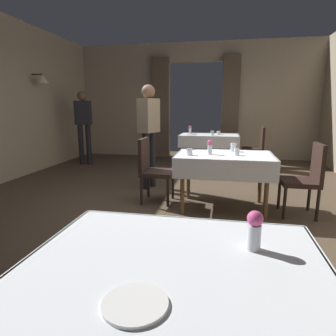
# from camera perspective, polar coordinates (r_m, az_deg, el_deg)

# --- Properties ---
(ground) EXTENTS (10.08, 10.08, 0.00)m
(ground) POSITION_cam_1_polar(r_m,az_deg,el_deg) (4.12, -0.91, -7.52)
(ground) COLOR #4C3D2D
(wall_back) EXTENTS (6.40, 0.27, 3.00)m
(wall_back) POSITION_cam_1_polar(r_m,az_deg,el_deg) (8.02, 5.36, 12.99)
(wall_back) COLOR tan
(wall_back) RESTS_ON ground
(dining_table_near) EXTENTS (1.26, 1.03, 0.75)m
(dining_table_near) POSITION_cam_1_polar(r_m,az_deg,el_deg) (1.29, 1.08, -21.69)
(dining_table_near) COLOR brown
(dining_table_near) RESTS_ON ground
(dining_table_mid) EXTENTS (1.27, 0.88, 0.75)m
(dining_table_mid) POSITION_cam_1_polar(r_m,az_deg,el_deg) (3.98, 10.96, 1.27)
(dining_table_mid) COLOR brown
(dining_table_mid) RESTS_ON ground
(dining_table_far) EXTENTS (1.31, 0.96, 0.75)m
(dining_table_far) POSITION_cam_1_polar(r_m,az_deg,el_deg) (6.77, 8.11, 5.78)
(dining_table_far) COLOR brown
(dining_table_far) RESTS_ON ground
(chair_mid_left) EXTENTS (0.45, 0.44, 0.93)m
(chair_mid_left) POSITION_cam_1_polar(r_m,az_deg,el_deg) (4.20, -3.17, 0.17)
(chair_mid_left) COLOR black
(chair_mid_left) RESTS_ON ground
(chair_mid_right) EXTENTS (0.44, 0.44, 0.93)m
(chair_mid_right) POSITION_cam_1_polar(r_m,az_deg,el_deg) (4.05, 25.48, -1.46)
(chair_mid_right) COLOR black
(chair_mid_right) RESTS_ON ground
(chair_far_right) EXTENTS (0.44, 0.44, 0.93)m
(chair_far_right) POSITION_cam_1_polar(r_m,az_deg,el_deg) (6.77, 16.91, 4.18)
(chair_far_right) COLOR black
(chair_far_right) RESTS_ON ground
(flower_vase_near) EXTENTS (0.07, 0.07, 0.18)m
(flower_vase_near) POSITION_cam_1_polar(r_m,az_deg,el_deg) (1.36, 16.56, -11.36)
(flower_vase_near) COLOR silver
(flower_vase_near) RESTS_ON dining_table_near
(plate_near_b) EXTENTS (0.22, 0.22, 0.01)m
(plate_near_b) POSITION_cam_1_polar(r_m,az_deg,el_deg) (1.04, -6.49, -24.88)
(plate_near_b) COLOR white
(plate_near_b) RESTS_ON dining_table_near
(flower_vase_mid) EXTENTS (0.07, 0.07, 0.19)m
(flower_vase_mid) POSITION_cam_1_polar(r_m,az_deg,el_deg) (3.90, 8.19, 4.16)
(flower_vase_mid) COLOR silver
(flower_vase_mid) RESTS_ON dining_table_mid
(glass_mid_b) EXTENTS (0.08, 0.08, 0.08)m
(glass_mid_b) POSITION_cam_1_polar(r_m,az_deg,el_deg) (3.81, 4.24, 3.16)
(glass_mid_b) COLOR silver
(glass_mid_b) RESTS_ON dining_table_mid
(glass_mid_c) EXTENTS (0.07, 0.07, 0.08)m
(glass_mid_c) POSITION_cam_1_polar(r_m,az_deg,el_deg) (3.89, 13.31, 3.06)
(glass_mid_c) COLOR silver
(glass_mid_c) RESTS_ON dining_table_mid
(glass_mid_d) EXTENTS (0.08, 0.08, 0.12)m
(glass_mid_d) POSITION_cam_1_polar(r_m,az_deg,el_deg) (4.22, 12.69, 3.98)
(glass_mid_d) COLOR silver
(glass_mid_d) RESTS_ON dining_table_mid
(flower_vase_far) EXTENTS (0.07, 0.07, 0.18)m
(flower_vase_far) POSITION_cam_1_polar(r_m,az_deg,el_deg) (6.91, 4.35, 7.58)
(flower_vase_far) COLOR silver
(flower_vase_far) RESTS_ON dining_table_far
(glass_far_b) EXTENTS (0.07, 0.07, 0.11)m
(glass_far_b) POSITION_cam_1_polar(r_m,az_deg,el_deg) (6.43, 8.66, 6.77)
(glass_far_b) COLOR silver
(glass_far_b) RESTS_ON dining_table_far
(glass_far_c) EXTENTS (0.08, 0.08, 0.08)m
(glass_far_c) POSITION_cam_1_polar(r_m,az_deg,el_deg) (6.70, 9.86, 6.82)
(glass_far_c) COLOR silver
(glass_far_c) RESTS_ON dining_table_far
(plate_far_d) EXTENTS (0.24, 0.24, 0.01)m
(plate_far_d) POSITION_cam_1_polar(r_m,az_deg,el_deg) (6.58, 4.53, 6.56)
(plate_far_d) COLOR white
(plate_far_d) RESTS_ON dining_table_far
(person_waiter_by_doorway) EXTENTS (0.33, 0.41, 1.72)m
(person_waiter_by_doorway) POSITION_cam_1_polar(r_m,az_deg,el_deg) (4.89, -3.78, 7.84)
(person_waiter_by_doorway) COLOR black
(person_waiter_by_doorway) RESTS_ON ground
(person_diner_standing_aside) EXTENTS (0.40, 0.29, 1.72)m
(person_diner_standing_aside) POSITION_cam_1_polar(r_m,az_deg,el_deg) (7.24, -16.20, 8.75)
(person_diner_standing_aside) COLOR black
(person_diner_standing_aside) RESTS_ON ground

